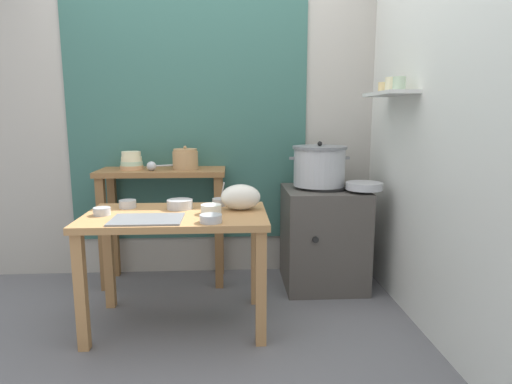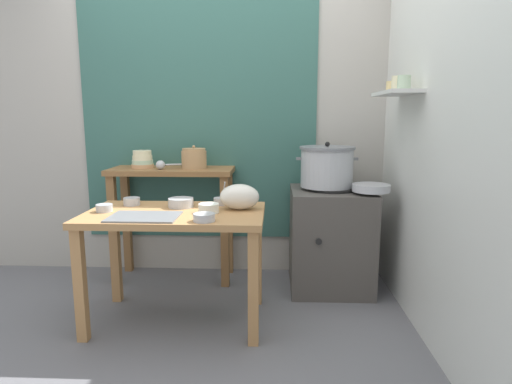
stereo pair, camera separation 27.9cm
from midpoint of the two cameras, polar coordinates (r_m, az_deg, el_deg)
name	(u,v)px [view 2 (the right image)]	position (r m, az deg, el deg)	size (l,w,h in m)	color
ground_plane	(198,327)	(2.85, -4.66, -17.34)	(9.00, 9.00, 0.00)	slate
wall_back	(228,116)	(3.61, -1.43, 9.96)	(4.40, 0.12, 2.60)	#B2ADA3
wall_right	(429,116)	(2.91, 24.37, 9.03)	(0.30, 3.20, 2.60)	silver
prep_table	(176,229)	(2.73, -7.66, -4.85)	(1.10, 0.66, 0.72)	#B27F4C
back_shelf_table	(172,196)	(3.46, -8.67, -0.54)	(0.96, 0.40, 0.90)	olive
stove_block	(330,239)	(3.38, 12.10, -6.04)	(0.60, 0.61, 0.78)	#4C4742
steamer_pot	(327,167)	(3.29, 11.70, 3.27)	(0.46, 0.41, 0.34)	#B7BABF
clay_pot	(194,159)	(3.39, -5.81, 4.38)	(0.19, 0.19, 0.18)	tan
bowl_stack_enamel	(142,160)	(3.48, -12.48, 4.11)	(0.17, 0.17, 0.14)	tan
ladle	(162,165)	(3.36, -9.93, 3.51)	(0.27, 0.13, 0.07)	#B7BABF
serving_tray	(144,217)	(2.57, -11.51, -3.24)	(0.40, 0.28, 0.01)	slate
plastic_bag	(240,197)	(2.73, 0.74, -0.66)	(0.25, 0.17, 0.16)	silver
wide_pan	(371,188)	(3.18, 17.34, 0.50)	(0.26, 0.26, 0.05)	#B7BABF
prep_bowl_0	(204,217)	(2.44, -3.58, -3.33)	(0.12, 0.12, 0.04)	#B7BABF
prep_bowl_1	(104,208)	(2.79, -16.64, -2.01)	(0.10, 0.10, 0.05)	#B7BABF
prep_bowl_2	(181,202)	(2.83, -7.08, -1.37)	(0.16, 0.16, 0.06)	#B7BABF
prep_bowl_3	(209,208)	(2.65, -3.24, -2.11)	(0.12, 0.12, 0.06)	silver
prep_bowl_4	(222,201)	(2.89, -1.76, -1.18)	(0.11, 0.11, 0.16)	#B7BABF
prep_bowl_5	(132,201)	(2.95, -13.44, -1.19)	(0.11, 0.11, 0.05)	#B7BABF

